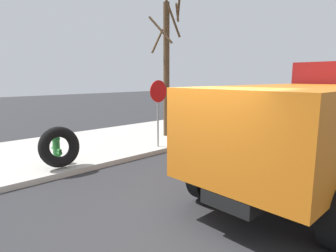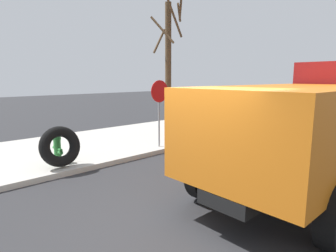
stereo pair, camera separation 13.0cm
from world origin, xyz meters
TOP-DOWN VIEW (x-y plane):
  - ground_plane at (0.00, 0.00)m, footprint 80.00×80.00m
  - sidewalk_curb at (0.00, 6.50)m, footprint 36.00×5.00m
  - fire_hydrant at (-0.28, 4.94)m, footprint 0.23×0.52m
  - loose_tire at (-0.40, 4.45)m, footprint 1.13×0.56m
  - stop_sign at (3.13, 4.36)m, footprint 0.76×0.08m
  - dump_truck_orange at (3.63, -0.67)m, footprint 7.03×2.87m
  - bare_tree at (4.73, 5.59)m, footprint 1.42×1.32m

SIDE VIEW (x-z plane):
  - ground_plane at x=0.00m, z-range 0.00..0.00m
  - sidewalk_curb at x=0.00m, z-range 0.00..0.15m
  - fire_hydrant at x=-0.28m, z-range 0.18..0.99m
  - loose_tire at x=-0.40m, z-range 0.15..1.30m
  - dump_truck_orange at x=3.63m, z-range 0.11..3.11m
  - stop_sign at x=3.13m, z-range 0.61..2.94m
  - bare_tree at x=4.73m, z-range 0.28..5.87m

